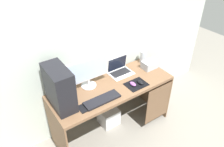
# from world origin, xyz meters

# --- Properties ---
(ground_plane) EXTENTS (8.00, 8.00, 0.00)m
(ground_plane) POSITION_xyz_m (0.00, 0.00, 0.00)
(ground_plane) COLOR gray
(wall_back) EXTENTS (4.00, 0.05, 2.60)m
(wall_back) POSITION_xyz_m (0.00, 0.33, 1.30)
(wall_back) COLOR beige
(wall_back) RESTS_ON ground_plane
(desk) EXTENTS (1.52, 0.59, 0.73)m
(desk) POSITION_xyz_m (0.02, -0.01, 0.58)
(desk) COLOR brown
(desk) RESTS_ON ground_plane
(pc_tower) EXTENTS (0.20, 0.40, 0.46)m
(pc_tower) POSITION_xyz_m (-0.63, 0.03, 0.96)
(pc_tower) COLOR black
(pc_tower) RESTS_ON desk
(monitor) EXTENTS (0.52, 0.18, 0.38)m
(monitor) POSITION_xyz_m (-0.23, 0.15, 0.93)
(monitor) COLOR silver
(monitor) RESTS_ON desk
(laptop) EXTENTS (0.30, 0.22, 0.22)m
(laptop) POSITION_xyz_m (0.24, 0.17, 0.77)
(laptop) COLOR white
(laptop) RESTS_ON desk
(speaker) EXTENTS (0.08, 0.08, 0.17)m
(speaker) POSITION_xyz_m (0.66, 0.20, 0.81)
(speaker) COLOR #B7BCC6
(speaker) RESTS_ON desk
(projector) EXTENTS (0.20, 0.14, 0.10)m
(projector) POSITION_xyz_m (0.64, 0.04, 0.78)
(projector) COLOR #B7BCC6
(projector) RESTS_ON desk
(keyboard) EXTENTS (0.42, 0.14, 0.02)m
(keyboard) POSITION_xyz_m (-0.24, -0.16, 0.74)
(keyboard) COLOR black
(keyboard) RESTS_ON desk
(mousepad) EXTENTS (0.26, 0.20, 0.00)m
(mousepad) POSITION_xyz_m (0.26, -0.15, 0.73)
(mousepad) COLOR black
(mousepad) RESTS_ON desk
(mouse_left) EXTENTS (0.06, 0.10, 0.03)m
(mouse_left) POSITION_xyz_m (0.21, -0.14, 0.75)
(mouse_left) COLOR #8C4C99
(mouse_left) RESTS_ON mousepad
(mouse_right) EXTENTS (0.06, 0.10, 0.03)m
(mouse_right) POSITION_xyz_m (0.31, -0.16, 0.75)
(mouse_right) COLOR black
(mouse_right) RESTS_ON mousepad
(cell_phone) EXTENTS (0.07, 0.13, 0.01)m
(cell_phone) POSITION_xyz_m (-0.49, -0.15, 0.73)
(cell_phone) COLOR black
(cell_phone) RESTS_ON desk
(subwoofer) EXTENTS (0.25, 0.25, 0.25)m
(subwoofer) POSITION_xyz_m (0.01, 0.10, 0.12)
(subwoofer) COLOR silver
(subwoofer) RESTS_ON ground_plane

